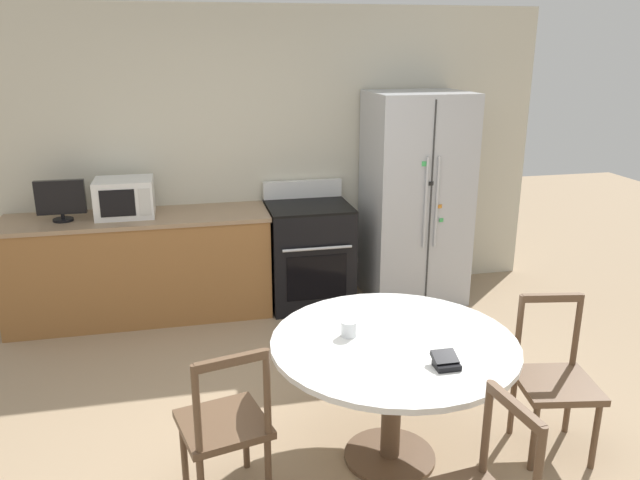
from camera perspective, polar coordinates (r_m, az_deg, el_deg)
name	(u,v)px	position (r m, az deg, el deg)	size (l,w,h in m)	color
ground_plane	(329,459)	(3.78, 0.87, -19.42)	(14.00, 14.00, 0.00)	#9E8466
back_wall	(262,156)	(5.71, -5.32, 7.65)	(5.20, 0.10, 2.60)	beige
kitchen_counter	(141,267)	(5.55, -16.08, -2.36)	(2.19, 0.64, 0.90)	#936033
refrigerator	(415,198)	(5.70, 8.68, 3.80)	(0.85, 0.75, 1.88)	#B2B5BA
oven_range	(309,254)	(5.60, -1.01, -1.26)	(0.72, 0.68, 1.08)	black
microwave	(125,198)	(5.41, -17.43, 3.72)	(0.47, 0.38, 0.31)	white
countertop_tv	(61,199)	(5.42, -22.63, 3.46)	(0.38, 0.16, 0.34)	black
dining_table	(393,361)	(3.48, 6.71, -10.93)	(1.34, 1.34, 0.74)	white
dining_chair_right	(554,381)	(3.88, 20.64, -11.97)	(0.49, 0.49, 0.90)	brown
dining_chair_left	(225,426)	(3.30, -8.70, -16.49)	(0.50, 0.50, 0.90)	brown
candle_glass	(349,330)	(3.44, 2.66, -8.19)	(0.09, 0.09, 0.09)	silver
wallet	(446,362)	(3.19, 11.42, -10.84)	(0.12, 0.13, 0.07)	black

